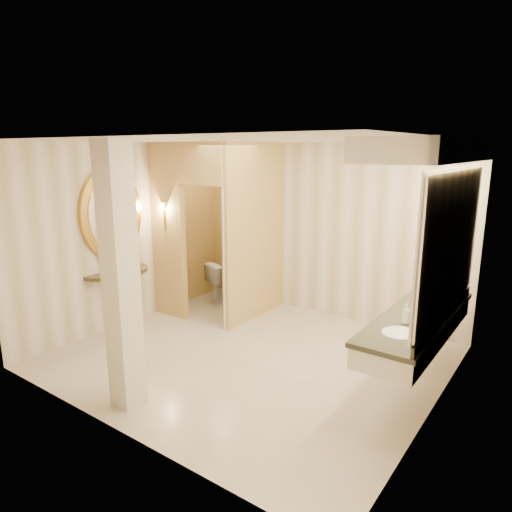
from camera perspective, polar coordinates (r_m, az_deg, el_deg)
The scene contains 16 objects.
floor at distance 6.01m, azimuth -0.83°, elevation -12.42°, with size 4.50×4.50×0.00m, color beige.
ceiling at distance 5.42m, azimuth -0.93°, elevation 14.29°, with size 4.50×4.50×0.00m, color silver.
wall_back at distance 7.23m, azimuth 8.61°, elevation 3.13°, with size 4.50×0.02×2.70m, color silver.
wall_front at distance 4.18m, azimuth -17.48°, elevation -4.79°, with size 4.50×0.02×2.70m, color silver.
wall_left at distance 7.10m, azimuth -15.64°, elevation 2.61°, with size 0.02×4.00×2.70m, color silver.
wall_right at distance 4.63m, azimuth 22.15°, elevation -3.44°, with size 0.02×4.00×2.70m, color silver.
toilet_closet at distance 6.98m, azimuth -3.52°, elevation 3.18°, with size 1.50×1.55×2.70m.
wall_sconce at distance 7.08m, azimuth -11.45°, elevation 5.93°, with size 0.14×0.14×0.42m.
vanity at distance 5.01m, azimuth 20.54°, elevation 1.18°, with size 0.75×2.41×2.09m.
console_shelf at distance 6.89m, azimuth -17.41°, elevation 2.14°, with size 1.02×1.02×1.96m.
pillar at distance 4.69m, azimuth -16.55°, elevation -2.81°, with size 0.27×0.27×2.70m, color silver.
tissue_box at distance 6.88m, azimuth -16.77°, elevation -1.23°, with size 0.15×0.15×0.15m, color black.
toilet at distance 7.97m, azimuth -3.66°, elevation -3.18°, with size 0.39×0.69×0.70m, color white.
soap_bottle_a at distance 5.52m, azimuth 20.07°, elevation -5.14°, with size 0.06×0.06×0.13m, color beige.
soap_bottle_b at distance 5.62m, azimuth 20.05°, elevation -4.80°, with size 0.10×0.10×0.13m, color silver.
soap_bottle_c at distance 4.87m, azimuth 18.24°, elevation -6.90°, with size 0.08×0.08×0.21m, color #C6B28C.
Camera 1 is at (3.23, -4.35, 2.60)m, focal length 32.00 mm.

